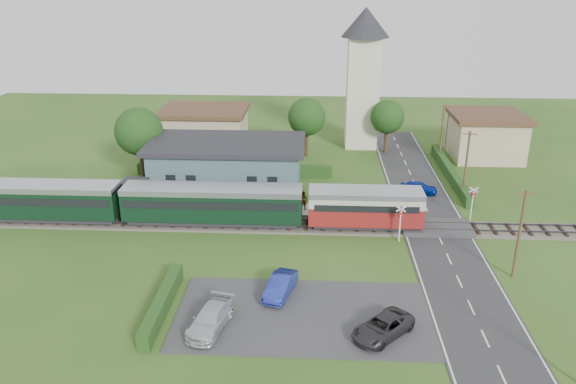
{
  "coord_description": "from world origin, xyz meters",
  "views": [
    {
      "loc": [
        -0.84,
        -43.96,
        21.4
      ],
      "look_at": [
        -3.31,
        4.0,
        2.61
      ],
      "focal_mm": 35.0,
      "sensor_mm": 36.0,
      "label": 1
    }
  ],
  "objects_px": {
    "car_on_road": "(419,187)",
    "pedestrian_far": "(173,197)",
    "station_building": "(227,166)",
    "car_park_silver": "(210,319)",
    "car_park_blue": "(280,286)",
    "car_park_dark": "(383,327)",
    "crossing_signal_far": "(473,199)",
    "church_tower": "(364,68)",
    "house_west": "(205,129)",
    "house_east": "(485,135)",
    "train": "(178,202)",
    "crossing_signal_near": "(400,218)",
    "equipment_hut": "(136,193)",
    "pedestrian_near": "(303,200)"
  },
  "relations": [
    {
      "from": "station_building",
      "to": "pedestrian_far",
      "type": "xyz_separation_m",
      "value": [
        -4.46,
        -5.53,
        -1.43
      ]
    },
    {
      "from": "house_west",
      "to": "church_tower",
      "type": "bearing_deg",
      "value": 8.53
    },
    {
      "from": "train",
      "to": "station_building",
      "type": "bearing_deg",
      "value": 70.73
    },
    {
      "from": "pedestrian_near",
      "to": "car_park_blue",
      "type": "bearing_deg",
      "value": 95.7
    },
    {
      "from": "house_west",
      "to": "crossing_signal_far",
      "type": "bearing_deg",
      "value": -35.77
    },
    {
      "from": "crossing_signal_far",
      "to": "car_park_silver",
      "type": "height_order",
      "value": "crossing_signal_far"
    },
    {
      "from": "train",
      "to": "pedestrian_far",
      "type": "height_order",
      "value": "train"
    },
    {
      "from": "equipment_hut",
      "to": "car_park_silver",
      "type": "xyz_separation_m",
      "value": [
        10.63,
        -19.01,
        -0.98
      ]
    },
    {
      "from": "house_east",
      "to": "crossing_signal_near",
      "type": "height_order",
      "value": "house_east"
    },
    {
      "from": "station_building",
      "to": "car_park_silver",
      "type": "distance_m",
      "value": 25.02
    },
    {
      "from": "church_tower",
      "to": "equipment_hut",
      "type": "bearing_deg",
      "value": -135.25
    },
    {
      "from": "crossing_signal_far",
      "to": "house_east",
      "type": "bearing_deg",
      "value": 71.92
    },
    {
      "from": "train",
      "to": "car_park_silver",
      "type": "xyz_separation_m",
      "value": [
        5.77,
        -15.81,
        -1.41
      ]
    },
    {
      "from": "car_park_blue",
      "to": "car_park_dark",
      "type": "xyz_separation_m",
      "value": [
        6.73,
        -4.55,
        -0.06
      ]
    },
    {
      "from": "train",
      "to": "crossing_signal_near",
      "type": "distance_m",
      "value": 19.69
    },
    {
      "from": "house_east",
      "to": "crossing_signal_far",
      "type": "height_order",
      "value": "house_east"
    },
    {
      "from": "car_on_road",
      "to": "pedestrian_far",
      "type": "height_order",
      "value": "pedestrian_far"
    },
    {
      "from": "train",
      "to": "car_park_silver",
      "type": "relative_size",
      "value": 9.11
    },
    {
      "from": "house_east",
      "to": "crossing_signal_near",
      "type": "relative_size",
      "value": 2.69
    },
    {
      "from": "church_tower",
      "to": "crossing_signal_far",
      "type": "bearing_deg",
      "value": -69.98
    },
    {
      "from": "church_tower",
      "to": "house_west",
      "type": "bearing_deg",
      "value": -171.47
    },
    {
      "from": "equipment_hut",
      "to": "pedestrian_far",
      "type": "xyz_separation_m",
      "value": [
        3.54,
        0.26,
        -0.49
      ]
    },
    {
      "from": "car_park_dark",
      "to": "pedestrian_near",
      "type": "bearing_deg",
      "value": 150.49
    },
    {
      "from": "equipment_hut",
      "to": "pedestrian_near",
      "type": "distance_m",
      "value": 16.09
    },
    {
      "from": "equipment_hut",
      "to": "house_west",
      "type": "xyz_separation_m",
      "value": [
        3.0,
        19.8,
        1.04
      ]
    },
    {
      "from": "pedestrian_far",
      "to": "pedestrian_near",
      "type": "bearing_deg",
      "value": -105.9
    },
    {
      "from": "station_building",
      "to": "crossing_signal_near",
      "type": "bearing_deg",
      "value": -34.81
    },
    {
      "from": "train",
      "to": "car_park_silver",
      "type": "distance_m",
      "value": 16.89
    },
    {
      "from": "train",
      "to": "car_on_road",
      "type": "relative_size",
      "value": 11.56
    },
    {
      "from": "house_east",
      "to": "pedestrian_far",
      "type": "relative_size",
      "value": 5.43
    },
    {
      "from": "equipment_hut",
      "to": "pedestrian_far",
      "type": "distance_m",
      "value": 3.58
    },
    {
      "from": "train",
      "to": "crossing_signal_far",
      "type": "xyz_separation_m",
      "value": [
        26.75,
        2.39,
        -0.04
      ]
    },
    {
      "from": "car_park_silver",
      "to": "car_park_dark",
      "type": "xyz_separation_m",
      "value": [
        10.95,
        -0.24,
        -0.06
      ]
    },
    {
      "from": "pedestrian_near",
      "to": "pedestrian_far",
      "type": "relative_size",
      "value": 1.15
    },
    {
      "from": "car_on_road",
      "to": "car_park_dark",
      "type": "bearing_deg",
      "value": 177.4
    },
    {
      "from": "train",
      "to": "house_west",
      "type": "bearing_deg",
      "value": 94.61
    },
    {
      "from": "crossing_signal_far",
      "to": "car_park_blue",
      "type": "bearing_deg",
      "value": -140.33
    },
    {
      "from": "equipment_hut",
      "to": "car_on_road",
      "type": "height_order",
      "value": "equipment_hut"
    },
    {
      "from": "train",
      "to": "car_park_dark",
      "type": "bearing_deg",
      "value": -43.82
    },
    {
      "from": "house_west",
      "to": "car_on_road",
      "type": "distance_m",
      "value": 28.68
    },
    {
      "from": "equipment_hut",
      "to": "car_park_blue",
      "type": "bearing_deg",
      "value": -44.72
    },
    {
      "from": "equipment_hut",
      "to": "house_east",
      "type": "xyz_separation_m",
      "value": [
        38.0,
        18.8,
        1.05
      ]
    },
    {
      "from": "equipment_hut",
      "to": "house_east",
      "type": "bearing_deg",
      "value": 26.32
    },
    {
      "from": "car_park_silver",
      "to": "equipment_hut",
      "type": "bearing_deg",
      "value": 132.09
    },
    {
      "from": "station_building",
      "to": "crossing_signal_far",
      "type": "height_order",
      "value": "station_building"
    },
    {
      "from": "equipment_hut",
      "to": "pedestrian_near",
      "type": "xyz_separation_m",
      "value": [
        16.08,
        -0.2,
        -0.36
      ]
    },
    {
      "from": "train",
      "to": "crossing_signal_far",
      "type": "relative_size",
      "value": 13.18
    },
    {
      "from": "car_park_silver",
      "to": "crossing_signal_far",
      "type": "bearing_deg",
      "value": 53.85
    },
    {
      "from": "church_tower",
      "to": "crossing_signal_near",
      "type": "height_order",
      "value": "church_tower"
    },
    {
      "from": "pedestrian_far",
      "to": "car_on_road",
      "type": "bearing_deg",
      "value": -91.21
    }
  ]
}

